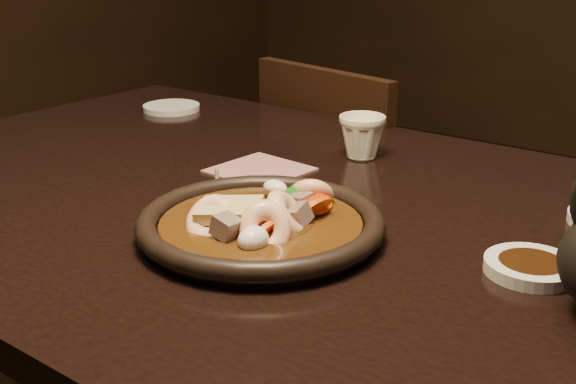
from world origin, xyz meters
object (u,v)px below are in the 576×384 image
Objects in this scene: table at (317,260)px; plate at (261,225)px; chair at (355,226)px; tea_cup at (362,135)px.

plate is at bearing -91.37° from table.
chair reaches higher than table.
chair is (-0.30, 0.58, -0.22)m from table.
table is 5.20× the size of plate.
plate is (-0.00, -0.12, 0.09)m from table.
plate is 0.36m from tea_cup.
table is 20.55× the size of tea_cup.
tea_cup is at bearing 101.87° from plate.
table is 0.15m from plate.
table is at bearing -71.91° from tea_cup.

